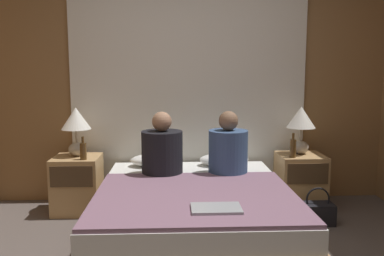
{
  "coord_description": "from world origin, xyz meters",
  "views": [
    {
      "loc": [
        -0.16,
        -2.39,
        1.37
      ],
      "look_at": [
        0.0,
        1.1,
        0.87
      ],
      "focal_mm": 38.0,
      "sensor_mm": 36.0,
      "label": 1
    }
  ],
  "objects_px": {
    "person_right_in_bed": "(228,150)",
    "handbag_on_floor": "(317,213)",
    "pillow_left": "(155,160)",
    "person_left_in_bed": "(162,151)",
    "beer_bottle_on_right_stand": "(293,148)",
    "pillow_right": "(224,159)",
    "beer_bottle_on_left_stand": "(83,151)",
    "lamp_left": "(76,124)",
    "bed": "(194,213)",
    "nightstand_left": "(77,184)",
    "lamp_right": "(301,123)",
    "nightstand_right": "(300,181)",
    "laptop_on_bed": "(216,208)"
  },
  "relations": [
    {
      "from": "person_right_in_bed",
      "to": "handbag_on_floor",
      "type": "bearing_deg",
      "value": -11.85
    },
    {
      "from": "pillow_left",
      "to": "person_left_in_bed",
      "type": "bearing_deg",
      "value": -77.65
    },
    {
      "from": "beer_bottle_on_right_stand",
      "to": "person_left_in_bed",
      "type": "bearing_deg",
      "value": -173.29
    },
    {
      "from": "handbag_on_floor",
      "to": "person_right_in_bed",
      "type": "bearing_deg",
      "value": 168.15
    },
    {
      "from": "pillow_right",
      "to": "beer_bottle_on_left_stand",
      "type": "height_order",
      "value": "beer_bottle_on_left_stand"
    },
    {
      "from": "lamp_left",
      "to": "handbag_on_floor",
      "type": "relative_size",
      "value": 1.4
    },
    {
      "from": "bed",
      "to": "handbag_on_floor",
      "type": "relative_size",
      "value": 5.66
    },
    {
      "from": "nightstand_left",
      "to": "beer_bottle_on_left_stand",
      "type": "bearing_deg",
      "value": -52.47
    },
    {
      "from": "bed",
      "to": "nightstand_left",
      "type": "distance_m",
      "value": 1.29
    },
    {
      "from": "lamp_left",
      "to": "beer_bottle_on_left_stand",
      "type": "relative_size",
      "value": 2.18
    },
    {
      "from": "lamp_left",
      "to": "person_right_in_bed",
      "type": "xyz_separation_m",
      "value": [
        1.43,
        -0.32,
        -0.2
      ]
    },
    {
      "from": "nightstand_left",
      "to": "lamp_left",
      "type": "bearing_deg",
      "value": 90.0
    },
    {
      "from": "lamp_left",
      "to": "pillow_right",
      "type": "bearing_deg",
      "value": 1.8
    },
    {
      "from": "nightstand_left",
      "to": "person_right_in_bed",
      "type": "xyz_separation_m",
      "value": [
        1.43,
        -0.27,
        0.38
      ]
    },
    {
      "from": "beer_bottle_on_right_stand",
      "to": "handbag_on_floor",
      "type": "relative_size",
      "value": 0.7
    },
    {
      "from": "bed",
      "to": "lamp_right",
      "type": "xyz_separation_m",
      "value": [
        1.1,
        0.72,
        0.65
      ]
    },
    {
      "from": "pillow_right",
      "to": "person_right_in_bed",
      "type": "distance_m",
      "value": 0.4
    },
    {
      "from": "lamp_right",
      "to": "person_right_in_bed",
      "type": "height_order",
      "value": "lamp_right"
    },
    {
      "from": "bed",
      "to": "lamp_right",
      "type": "relative_size",
      "value": 4.03
    },
    {
      "from": "person_left_in_bed",
      "to": "handbag_on_floor",
      "type": "xyz_separation_m",
      "value": [
        1.39,
        -0.17,
        -0.55
      ]
    },
    {
      "from": "nightstand_right",
      "to": "pillow_right",
      "type": "height_order",
      "value": "nightstand_right"
    },
    {
      "from": "bed",
      "to": "lamp_left",
      "type": "xyz_separation_m",
      "value": [
        -1.1,
        0.72,
        0.65
      ]
    },
    {
      "from": "beer_bottle_on_left_stand",
      "to": "laptop_on_bed",
      "type": "distance_m",
      "value": 1.63
    },
    {
      "from": "bed",
      "to": "handbag_on_floor",
      "type": "height_order",
      "value": "bed"
    },
    {
      "from": "pillow_left",
      "to": "beer_bottle_on_right_stand",
      "type": "height_order",
      "value": "beer_bottle_on_right_stand"
    },
    {
      "from": "lamp_left",
      "to": "handbag_on_floor",
      "type": "distance_m",
      "value": 2.4
    },
    {
      "from": "lamp_left",
      "to": "pillow_right",
      "type": "distance_m",
      "value": 1.49
    },
    {
      "from": "beer_bottle_on_left_stand",
      "to": "laptop_on_bed",
      "type": "height_order",
      "value": "beer_bottle_on_left_stand"
    },
    {
      "from": "pillow_right",
      "to": "beer_bottle_on_left_stand",
      "type": "distance_m",
      "value": 1.37
    },
    {
      "from": "nightstand_right",
      "to": "beer_bottle_on_left_stand",
      "type": "bearing_deg",
      "value": -176.61
    },
    {
      "from": "pillow_right",
      "to": "laptop_on_bed",
      "type": "distance_m",
      "value": 1.41
    },
    {
      "from": "lamp_left",
      "to": "laptop_on_bed",
      "type": "xyz_separation_m",
      "value": [
        1.22,
        -1.34,
        -0.4
      ]
    },
    {
      "from": "nightstand_right",
      "to": "beer_bottle_on_right_stand",
      "type": "distance_m",
      "value": 0.4
    },
    {
      "from": "nightstand_left",
      "to": "handbag_on_floor",
      "type": "xyz_separation_m",
      "value": [
        2.22,
        -0.44,
        -0.17
      ]
    },
    {
      "from": "lamp_left",
      "to": "person_left_in_bed",
      "type": "bearing_deg",
      "value": -20.87
    },
    {
      "from": "nightstand_right",
      "to": "pillow_left",
      "type": "xyz_separation_m",
      "value": [
        -1.44,
        0.09,
        0.21
      ]
    },
    {
      "from": "pillow_left",
      "to": "person_left_in_bed",
      "type": "xyz_separation_m",
      "value": [
        0.08,
        -0.36,
        0.17
      ]
    },
    {
      "from": "laptop_on_bed",
      "to": "handbag_on_floor",
      "type": "height_order",
      "value": "laptop_on_bed"
    },
    {
      "from": "pillow_left",
      "to": "bed",
      "type": "bearing_deg",
      "value": -65.81
    },
    {
      "from": "beer_bottle_on_left_stand",
      "to": "beer_bottle_on_right_stand",
      "type": "bearing_deg",
      "value": 0.0
    },
    {
      "from": "pillow_right",
      "to": "handbag_on_floor",
      "type": "xyz_separation_m",
      "value": [
        0.78,
        -0.53,
        -0.38
      ]
    },
    {
      "from": "beer_bottle_on_left_stand",
      "to": "handbag_on_floor",
      "type": "relative_size",
      "value": 0.64
    },
    {
      "from": "nightstand_left",
      "to": "beer_bottle_on_right_stand",
      "type": "relative_size",
      "value": 2.29
    },
    {
      "from": "bed",
      "to": "nightstand_right",
      "type": "xyz_separation_m",
      "value": [
        1.1,
        0.67,
        0.06
      ]
    },
    {
      "from": "person_left_in_bed",
      "to": "laptop_on_bed",
      "type": "xyz_separation_m",
      "value": [
        0.38,
        -1.03,
        -0.19
      ]
    },
    {
      "from": "nightstand_right",
      "to": "pillow_right",
      "type": "distance_m",
      "value": 0.79
    },
    {
      "from": "bed",
      "to": "pillow_left",
      "type": "distance_m",
      "value": 0.88
    },
    {
      "from": "lamp_left",
      "to": "laptop_on_bed",
      "type": "relative_size",
      "value": 1.42
    },
    {
      "from": "nightstand_left",
      "to": "lamp_right",
      "type": "bearing_deg",
      "value": 1.23
    },
    {
      "from": "nightstand_right",
      "to": "person_right_in_bed",
      "type": "height_order",
      "value": "person_right_in_bed"
    }
  ]
}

